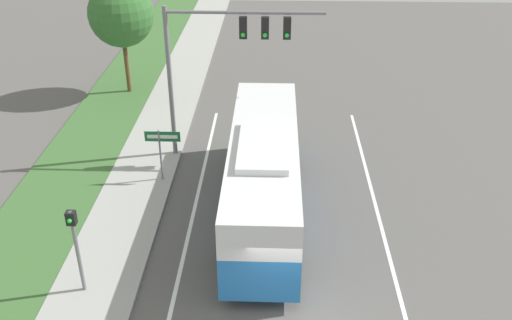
# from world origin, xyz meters

# --- Properties ---
(ground_plane) EXTENTS (80.00, 80.00, 0.00)m
(ground_plane) POSITION_xyz_m (0.00, 0.00, 0.00)
(ground_plane) COLOR #565451
(sidewalk) EXTENTS (2.80, 80.00, 0.12)m
(sidewalk) POSITION_xyz_m (-6.20, 0.00, 0.06)
(sidewalk) COLOR #9E9E99
(sidewalk) RESTS_ON ground_plane
(lane_divider_near) EXTENTS (0.14, 30.00, 0.01)m
(lane_divider_near) POSITION_xyz_m (-3.60, 0.00, 0.00)
(lane_divider_near) COLOR silver
(lane_divider_near) RESTS_ON ground_plane
(bus) EXTENTS (2.67, 10.86, 3.51)m
(bus) POSITION_xyz_m (-0.87, 5.70, 1.94)
(bus) COLOR #236BB7
(bus) RESTS_ON ground_plane
(signal_gantry) EXTENTS (6.67, 0.41, 6.88)m
(signal_gantry) POSITION_xyz_m (-2.81, 10.30, 5.06)
(signal_gantry) COLOR slate
(signal_gantry) RESTS_ON ground_plane
(pedestrian_signal) EXTENTS (0.28, 0.34, 3.12)m
(pedestrian_signal) POSITION_xyz_m (-6.50, 1.00, 2.12)
(pedestrian_signal) COLOR slate
(pedestrian_signal) RESTS_ON ground_plane
(street_sign) EXTENTS (1.47, 0.08, 2.41)m
(street_sign) POSITION_xyz_m (-5.14, 7.94, 1.74)
(street_sign) COLOR slate
(street_sign) RESTS_ON ground_plane
(roadside_tree) EXTENTS (3.55, 3.55, 6.22)m
(roadside_tree) POSITION_xyz_m (-8.90, 17.71, 4.53)
(roadside_tree) COLOR brown
(roadside_tree) RESTS_ON grass_verge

